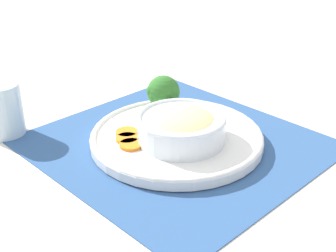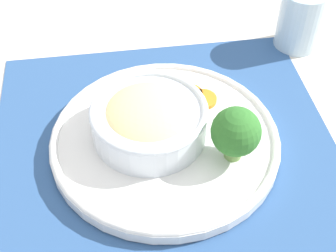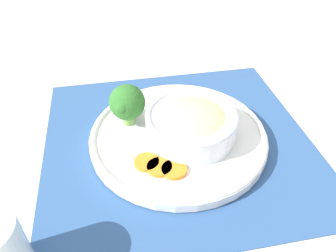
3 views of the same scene
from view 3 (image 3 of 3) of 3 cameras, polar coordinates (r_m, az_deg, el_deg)
The scene contains 8 objects.
ground_plane at distance 0.59m, azimuth 1.77°, elevation -2.74°, with size 4.00×4.00×0.00m, color beige.
placemat at distance 0.59m, azimuth 1.77°, elevation -2.60°, with size 0.47×0.49×0.00m.
plate at distance 0.58m, azimuth 1.80°, elevation -1.63°, with size 0.31×0.31×0.02m.
bowl at distance 0.56m, azimuth 4.05°, elevation 0.62°, with size 0.16×0.16×0.06m.
broccoli_floret at distance 0.58m, azimuth -7.14°, elevation 4.04°, with size 0.06×0.06×0.08m.
carrot_slice_near at distance 0.53m, azimuth -3.74°, elevation -6.30°, with size 0.04×0.04×0.01m.
carrot_slice_middle at distance 0.52m, azimuth -1.50°, elevation -7.18°, with size 0.04×0.04×0.01m.
carrot_slice_far at distance 0.51m, azimuth 1.07°, elevation -7.62°, with size 0.04×0.04×0.01m.
Camera 3 is at (-0.43, 0.08, 0.40)m, focal length 35.00 mm.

